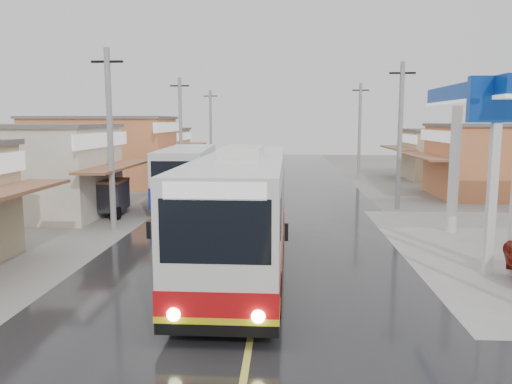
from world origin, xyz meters
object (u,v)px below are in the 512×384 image
coach_bus (243,209)px  tricycle_near (110,195)px  cyclist (169,231)px  second_bus (187,174)px

coach_bus → tricycle_near: 11.41m
coach_bus → cyclist: bearing=144.3°
second_bus → cyclist: size_ratio=4.98×
coach_bus → tricycle_near: size_ratio=5.22×
cyclist → second_bus: bearing=116.0°
cyclist → coach_bus: bearing=-17.4°
coach_bus → tricycle_near: (-7.58, 8.49, -0.86)m
second_bus → tricycle_near: second_bus is taller
tricycle_near → cyclist: bearing=-57.2°
coach_bus → tricycle_near: bearing=132.1°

